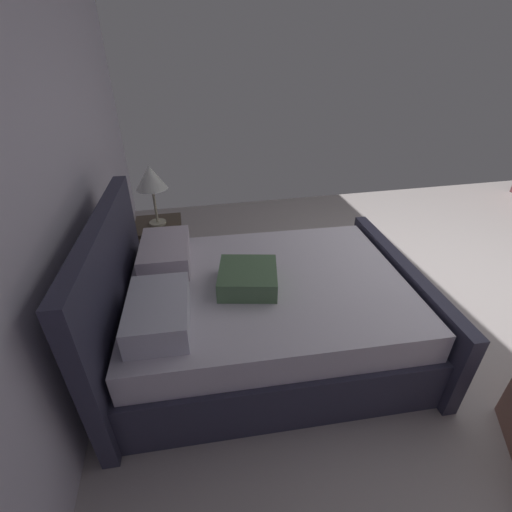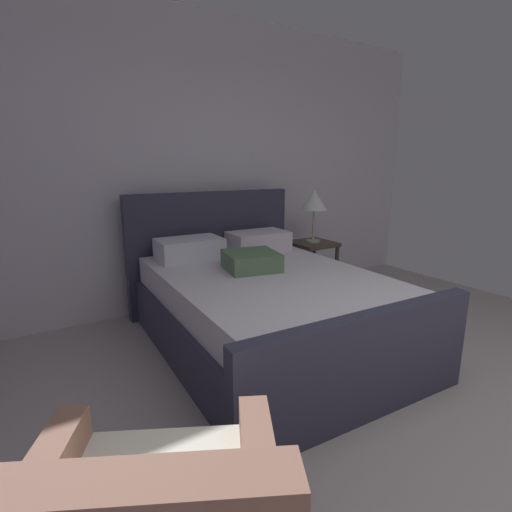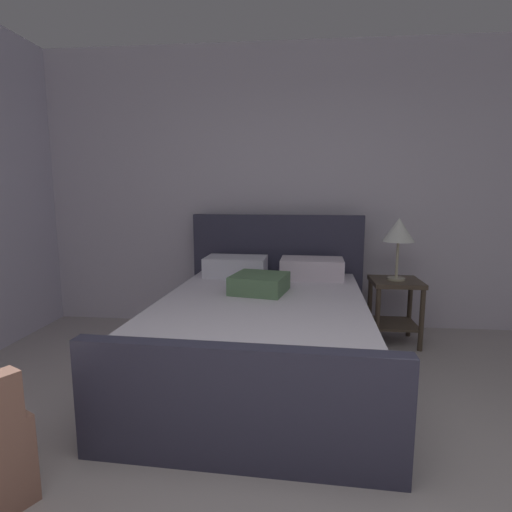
{
  "view_description": "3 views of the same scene",
  "coord_description": "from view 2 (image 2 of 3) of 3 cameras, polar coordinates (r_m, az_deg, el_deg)",
  "views": [
    {
      "loc": [
        -2.3,
        2.5,
        2.1
      ],
      "look_at": [
        -0.36,
        2.09,
        0.89
      ],
      "focal_mm": 24.71,
      "sensor_mm": 36.0,
      "label": 1
    },
    {
      "loc": [
        -1.9,
        -0.44,
        1.46
      ],
      "look_at": [
        -0.42,
        1.9,
        0.79
      ],
      "focal_mm": 27.51,
      "sensor_mm": 36.0,
      "label": 2
    },
    {
      "loc": [
        -0.04,
        -0.92,
        1.39
      ],
      "look_at": [
        -0.31,
        1.87,
        0.95
      ],
      "focal_mm": 28.19,
      "sensor_mm": 36.0,
      "label": 3
    }
  ],
  "objects": [
    {
      "name": "table_lamp_right",
      "position": [
        4.29,
        8.46,
        7.87
      ],
      "size": [
        0.28,
        0.28,
        0.57
      ],
      "color": "#B7B293",
      "rests_on": "nightstand_right"
    },
    {
      "name": "nightstand_right",
      "position": [
        4.4,
        8.17,
        -0.46
      ],
      "size": [
        0.44,
        0.44,
        0.6
      ],
      "color": "#473B2D",
      "rests_on": "ground"
    },
    {
      "name": "bed",
      "position": [
        3.18,
        0.86,
        -6.93
      ],
      "size": [
        1.78,
        2.31,
        1.18
      ],
      "color": "#323145",
      "rests_on": "ground"
    },
    {
      "name": "wall_back",
      "position": [
        4.21,
        -5.6,
        13.05
      ],
      "size": [
        5.42,
        0.12,
        2.85
      ],
      "primitive_type": "cube",
      "color": "silver",
      "rests_on": "ground"
    }
  ]
}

